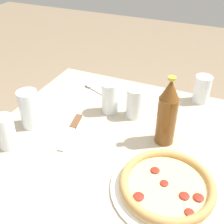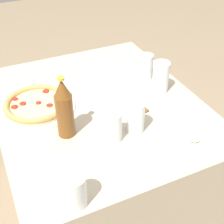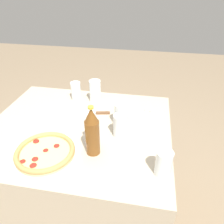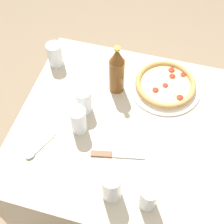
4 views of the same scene
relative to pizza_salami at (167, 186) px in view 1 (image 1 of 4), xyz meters
The scene contains 10 objects.
table 0.47m from the pizza_salami, 72.45° to the left, with size 1.03×0.88×0.73m.
pizza_salami is the anchor object (origin of this frame).
glass_lemonade 0.57m from the pizza_salami, 79.37° to the left, with size 0.07×0.07×0.15m.
glass_red_wine 0.39m from the pizza_salami, 34.18° to the left, with size 0.07×0.07×0.13m.
glass_mango_juice 0.45m from the pizza_salami, 45.90° to the left, with size 0.07×0.07×0.13m.
glass_iced_tea 0.56m from the pizza_salami, 93.00° to the left, with size 0.07×0.07×0.12m.
glass_orange_juice 0.54m from the pizza_salami, ahead, with size 0.07×0.07×0.12m.
beer_bottle 0.25m from the pizza_salami, 16.87° to the left, with size 0.07×0.07×0.26m.
knife 0.42m from the pizza_salami, 71.45° to the left, with size 0.22×0.07×0.01m.
spoon 0.65m from the pizza_salami, 46.01° to the left, with size 0.09×0.16×0.02m.
Camera 1 is at (-0.65, -0.33, 1.39)m, focal length 45.00 mm.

